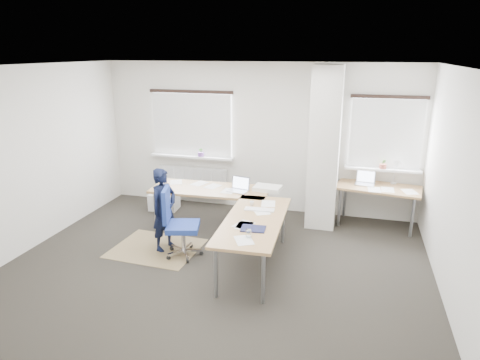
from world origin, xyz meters
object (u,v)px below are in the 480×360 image
(desk_main, at_px, (233,204))
(desk_side, at_px, (378,189))
(person, at_px, (164,210))
(task_chair, at_px, (181,237))

(desk_main, relative_size, desk_side, 1.76)
(desk_main, distance_m, person, 1.07)
(desk_main, height_order, desk_side, desk_side)
(task_chair, distance_m, person, 0.51)
(desk_side, xyz_separation_m, person, (-3.21, -1.82, -0.03))
(desk_main, bearing_deg, desk_side, 30.69)
(desk_side, bearing_deg, person, -141.83)
(desk_side, relative_size, person, 1.14)
(desk_main, xyz_separation_m, task_chair, (-0.67, -0.55, -0.39))
(desk_main, distance_m, desk_side, 2.63)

